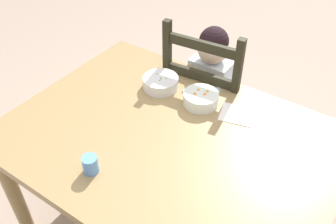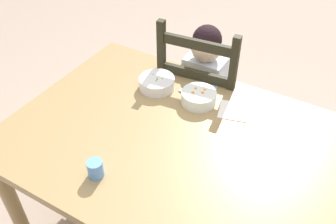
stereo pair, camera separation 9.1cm
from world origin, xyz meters
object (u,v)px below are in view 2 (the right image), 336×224
Objects in this scene: child_figure at (202,81)px; bowl_of_peas at (157,83)px; dining_chair at (201,103)px; dining_table at (170,150)px; drinking_cup at (95,169)px; bowl_of_carrots at (198,97)px; spoon at (187,92)px.

child_figure is 0.34m from bowl_of_peas.
dining_chair is 0.43m from bowl_of_peas.
bowl_of_peas is at bearing 130.92° from dining_table.
dining_table is 1.47× the size of child_figure.
dining_chair is 5.73× the size of bowl_of_peas.
child_figure reaches higher than dining_table.
dining_chair reaches higher than child_figure.
drinking_cup is at bearing -112.74° from dining_table.
dining_table is 19.24× the size of drinking_cup.
dining_chair is 6.13× the size of bowl_of_carrots.
spoon is at bearing -81.92° from child_figure.
bowl_of_carrots is 1.19× the size of spoon.
bowl_of_peas reaches higher than dining_table.
bowl_of_peas is 0.16m from spoon.
drinking_cup reaches higher than spoon.
dining_chair is at bearing 110.05° from bowl_of_carrots.
dining_chair is at bearing 16.42° from child_figure.
bowl_of_carrots is at bearing -27.08° from spoon.
spoon is (0.15, 0.04, -0.03)m from bowl_of_peas.
bowl_of_carrots is at bearing 0.00° from bowl_of_peas.
bowl_of_peas is at bearing -111.90° from dining_chair.
drinking_cup is at bearing -102.60° from bowl_of_carrots.
child_figure is 5.36× the size of bowl_of_peas.
bowl_of_peas is at bearing -180.00° from bowl_of_carrots.
dining_chair reaches higher than bowl_of_peas.
dining_chair is 1.07× the size of child_figure.
dining_chair is at bearing 88.35° from drinking_cup.
bowl_of_carrots reaches higher than bowl_of_peas.
child_figure is at bearing 98.08° from spoon.
bowl_of_peas is (-0.11, -0.29, 0.13)m from child_figure.
bowl_of_carrots is (0.23, 0.00, 0.00)m from bowl_of_peas.
spoon is at bearing 152.92° from bowl_of_carrots.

